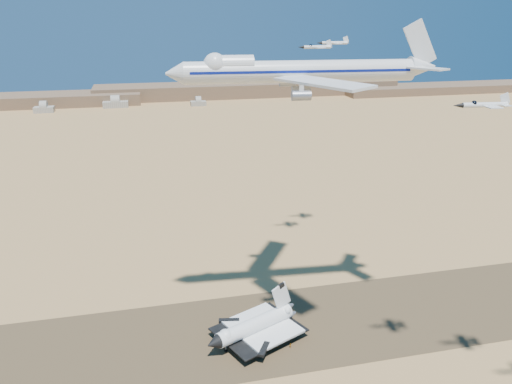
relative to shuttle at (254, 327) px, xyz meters
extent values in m
plane|color=#A98A4B|center=(-2.35, 3.97, -4.88)|extent=(1200.00, 1200.00, 0.00)
cube|color=brown|center=(-2.35, 3.97, -4.85)|extent=(600.00, 50.00, 0.06)
cube|color=brown|center=(117.65, 543.97, 4.12)|extent=(420.00, 60.00, 18.00)
cube|color=brown|center=(397.65, 513.97, 0.62)|extent=(300.00, 60.00, 11.00)
cube|color=#A29D8F|center=(-142.35, 473.97, -1.63)|extent=(22.00, 14.00, 6.50)
cube|color=#A29D8F|center=(-62.35, 488.97, -1.13)|extent=(30.00, 15.00, 7.50)
cube|color=#A29D8F|center=(37.65, 478.97, -2.13)|extent=(19.00, 12.50, 5.50)
cylinder|color=white|center=(0.07, 0.03, 0.69)|extent=(29.22, 16.97, 5.20)
cone|color=black|center=(-15.33, -6.93, 0.69)|extent=(5.84, 6.22, 4.94)
sphere|color=white|center=(-10.93, -4.94, 1.43)|extent=(4.83, 4.83, 4.83)
cube|color=white|center=(3.46, 1.56, -1.45)|extent=(27.79, 28.72, 0.84)
cube|color=black|center=(1.77, 0.80, -1.86)|extent=(34.56, 31.78, 0.46)
cube|color=white|center=(11.08, 5.00, 7.93)|extent=(8.11, 4.14, 10.70)
cylinder|color=gray|center=(-10.93, -4.94, -3.40)|extent=(0.33, 0.33, 2.97)
cylinder|color=black|center=(-10.93, -4.94, -4.37)|extent=(1.10, 0.80, 1.02)
cylinder|color=gray|center=(7.06, -1.90, -3.40)|extent=(0.33, 0.33, 2.97)
cylinder|color=black|center=(7.06, -1.90, -4.37)|extent=(1.10, 0.80, 1.02)
cylinder|color=gray|center=(3.24, 6.56, -3.40)|extent=(0.33, 0.33, 2.97)
cylinder|color=black|center=(3.24, 6.56, -4.37)|extent=(1.10, 0.80, 1.02)
cylinder|color=silver|center=(17.27, 9.10, 85.69)|extent=(73.65, 12.77, 6.90)
cone|color=silver|center=(-21.97, 12.26, 85.69)|extent=(5.93, 7.31, 6.90)
sphere|color=silver|center=(-9.61, 11.27, 88.18)|extent=(7.12, 7.12, 7.12)
cube|color=silver|center=(18.03, -8.27, 84.40)|extent=(21.75, 33.55, 0.75)
cube|color=silver|center=(20.80, 26.13, 84.40)|extent=(25.61, 32.48, 0.75)
cube|color=silver|center=(55.40, -1.00, 86.77)|extent=(10.45, 13.26, 0.54)
cube|color=silver|center=(56.53, 12.97, 86.77)|extent=(11.62, 13.13, 0.54)
cube|color=silver|center=(55.96, 5.99, 93.78)|extent=(12.32, 1.74, 15.42)
cylinder|color=gray|center=(14.34, -0.40, 81.17)|extent=(5.60, 3.23, 2.80)
cylinder|color=gray|center=(11.41, -9.90, 81.17)|extent=(5.60, 3.23, 2.80)
cylinder|color=gray|center=(15.90, 18.95, 81.17)|extent=(5.60, 3.23, 2.80)
cylinder|color=gray|center=(14.53, 28.80, 81.17)|extent=(5.60, 3.23, 2.80)
imported|color=#C36E0B|center=(4.08, -7.04, -3.96)|extent=(0.62, 0.74, 1.73)
imported|color=#C36E0B|center=(11.00, -7.51, -4.01)|extent=(0.55, 0.84, 1.63)
imported|color=#C36E0B|center=(6.76, -6.71, -4.04)|extent=(1.03, 0.90, 1.57)
cylinder|color=silver|center=(49.92, -37.20, 81.63)|extent=(11.62, 2.65, 1.35)
cone|color=black|center=(43.03, -36.41, 81.63)|extent=(2.63, 1.53, 1.25)
sphere|color=black|center=(47.05, -36.87, 82.11)|extent=(1.35, 1.35, 1.35)
cube|color=silver|center=(50.87, -37.31, 81.44)|extent=(4.22, 8.03, 0.24)
cube|color=silver|center=(54.70, -37.75, 81.63)|extent=(2.65, 5.02, 0.19)
cube|color=silver|center=(54.89, -37.77, 82.98)|extent=(2.92, 0.57, 3.26)
cylinder|color=silver|center=(39.91, 57.87, 89.99)|extent=(11.44, 1.83, 1.33)
cone|color=black|center=(33.08, 58.18, 89.99)|extent=(2.52, 1.34, 1.23)
sphere|color=black|center=(37.07, 58.00, 90.46)|extent=(1.33, 1.33, 1.33)
cube|color=silver|center=(40.86, 57.83, 89.80)|extent=(3.66, 7.73, 0.24)
cube|color=silver|center=(44.65, 57.66, 89.99)|extent=(2.30, 4.83, 0.19)
cube|color=silver|center=(44.84, 57.65, 91.32)|extent=(2.88, 0.36, 3.21)
cylinder|color=silver|center=(51.34, 67.56, 91.01)|extent=(11.35, 2.74, 1.32)
cone|color=black|center=(44.63, 68.42, 91.01)|extent=(2.58, 1.52, 1.22)
sphere|color=black|center=(48.55, 67.92, 91.48)|extent=(1.32, 1.32, 1.32)
cube|color=silver|center=(52.28, 67.44, 90.82)|extent=(4.22, 7.87, 0.23)
cube|color=silver|center=(56.00, 66.96, 91.01)|extent=(2.65, 4.92, 0.19)
cube|color=silver|center=(56.19, 66.94, 92.33)|extent=(2.85, 0.59, 3.18)
camera|label=1|loc=(-32.69, -143.97, 102.65)|focal=35.00mm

